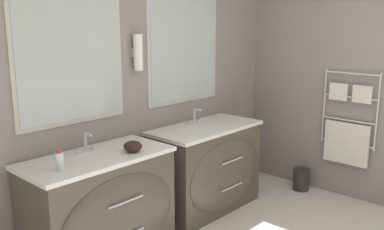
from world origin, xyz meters
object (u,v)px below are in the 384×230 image
Objects in this scene: vanity_left at (102,208)px; amenity_bowl at (133,146)px; vanity_right at (208,168)px; toiletry_bottle at (60,161)px; waste_bin at (301,179)px.

amenity_bowl is (0.25, -0.09, 0.48)m from vanity_left.
vanity_right is 1.74m from toiletry_bottle.
vanity_right is 7.88× the size of amenity_bowl.
amenity_bowl reaches higher than vanity_left.
vanity_left is at bearing 160.10° from amenity_bowl.
amenity_bowl is at bearing 170.34° from waste_bin.
vanity_left is 1.00× the size of vanity_right.
waste_bin is (2.78, -0.40, -0.81)m from toiletry_bottle.
toiletry_bottle is (-1.67, -0.06, 0.50)m from vanity_right.
toiletry_bottle is at bearing 176.90° from amenity_bowl.
toiletry_bottle is at bearing -171.24° from vanity_left.
vanity_right is 4.78× the size of waste_bin.
toiletry_bottle reaches higher than amenity_bowl.
vanity_left reaches higher than waste_bin.
toiletry_bottle is 0.62× the size of waste_bin.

